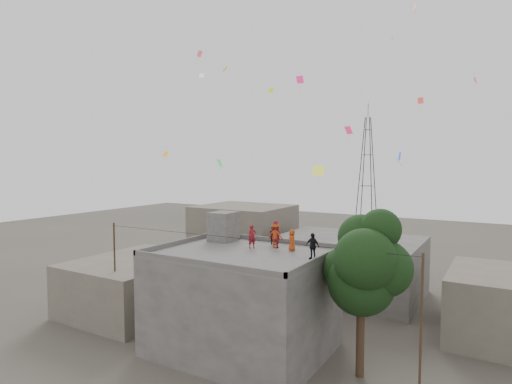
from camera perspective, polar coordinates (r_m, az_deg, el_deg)
ground at (r=28.07m, az=-1.84°, el=-20.31°), size 140.00×140.00×0.00m
main_building at (r=26.96m, az=-1.86°, el=-14.39°), size 10.00×8.00×6.10m
parapet at (r=26.12m, az=-1.87°, el=-7.71°), size 10.00×8.00×0.30m
stair_head_box at (r=29.86m, az=-4.38°, el=-4.59°), size 1.60×1.80×2.00m
neighbor_west at (r=35.49m, az=-15.50°, el=-11.76°), size 8.00×10.00×4.00m
neighbor_north at (r=38.54m, az=12.18°, el=-9.67°), size 12.00×9.00×5.00m
neighbor_northwest at (r=45.17m, az=-1.64°, el=-6.27°), size 9.00×8.00×7.00m
neighbor_east at (r=32.92m, az=30.55°, el=-13.07°), size 7.00×8.00×4.40m
tree at (r=23.70m, az=14.35°, el=-9.42°), size 4.90×4.60×9.10m
utility_line at (r=25.46m, az=-2.44°, el=-13.67°), size 20.12×0.62×7.40m
transmission_tower at (r=64.12m, az=14.56°, el=1.66°), size 2.97×2.97×20.01m
person_red_adult at (r=27.39m, az=2.66°, el=-5.62°), size 0.67×0.47×1.75m
person_orange_child at (r=26.50m, az=4.82°, el=-6.42°), size 0.72×0.77×1.33m
person_dark_child at (r=28.50m, az=2.31°, el=-5.77°), size 0.75×0.69×1.23m
person_dark_adult at (r=24.39m, az=7.53°, el=-7.16°), size 0.93×0.54×1.49m
person_orange_adult at (r=27.38m, az=2.63°, el=-5.79°), size 1.05×0.62×1.60m
person_red_child at (r=27.25m, az=-0.52°, el=-5.97°), size 0.60×0.64×1.47m
kites at (r=30.71m, az=6.10°, el=11.47°), size 21.69×19.16×12.35m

